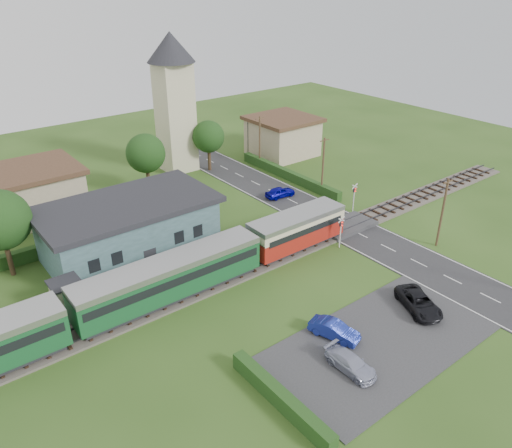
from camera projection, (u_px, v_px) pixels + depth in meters
ground at (287, 267)px, 45.39m from camera, size 120.00×120.00×0.00m
railway_track at (273, 257)px, 46.75m from camera, size 76.00×3.20×0.49m
road at (361, 235)px, 50.86m from camera, size 6.00×70.00×0.05m
car_park at (380, 342)px, 36.12m from camera, size 17.00×9.00×0.08m
crossing_deck at (346, 226)px, 52.17m from camera, size 6.20×3.40×0.45m
platform at (161, 277)px, 43.47m from camera, size 30.00×3.00×0.45m
equipment_hut at (67, 295)px, 38.39m from camera, size 2.30×2.30×2.55m
station_building at (129, 228)px, 46.42m from camera, size 16.00×9.00×5.30m
train at (134, 291)px, 38.19m from camera, size 43.20×2.90×3.40m
church_tower at (174, 93)px, 63.16m from camera, size 6.00×6.00×17.60m
house_west at (29, 193)px, 53.47m from camera, size 10.80×8.80×5.50m
house_east at (283, 136)px, 71.94m from camera, size 8.80×8.80×5.50m
hedge_carpark at (281, 398)px, 30.66m from camera, size 0.80×9.00×1.20m
hedge_roadside at (288, 175)px, 64.14m from camera, size 0.80×18.00×1.20m
hedge_station at (112, 230)px, 50.51m from camera, size 22.00×0.80×1.30m
tree_b at (146, 153)px, 58.18m from camera, size 4.60×4.60×7.34m
tree_c at (208, 137)px, 65.22m from camera, size 4.20×4.20×6.78m
utility_pole_b at (442, 212)px, 47.31m from camera, size 1.40×0.22×7.00m
utility_pole_c at (323, 166)px, 58.55m from camera, size 1.40×0.22×7.00m
utility_pole_d at (260, 141)px, 66.98m from camera, size 1.40×0.22×7.00m
crossing_signal_near at (341, 228)px, 47.64m from camera, size 0.84×0.28×3.28m
crossing_signal_far at (354, 193)px, 54.95m from camera, size 0.84×0.28×3.28m
streetlamp_east at (248, 134)px, 71.74m from camera, size 0.30×0.30×5.15m
car_on_road at (280, 192)px, 58.99m from camera, size 3.80×1.80×1.25m
car_park_blue at (334, 330)px, 36.34m from camera, size 2.41×4.00×1.24m
car_park_silver at (351, 363)px, 33.36m from camera, size 1.68×3.92×1.12m
car_park_dark at (419, 302)px, 39.30m from camera, size 3.91×5.16×1.30m
pedestrian_near at (223, 240)px, 46.91m from camera, size 0.77×0.56×1.96m
pedestrian_far at (85, 299)px, 38.84m from camera, size 0.83×0.93×1.58m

